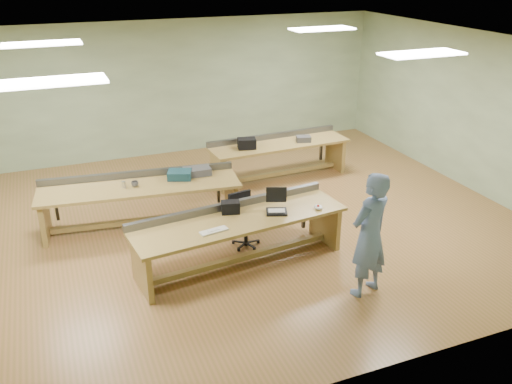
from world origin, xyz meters
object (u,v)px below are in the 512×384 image
at_px(laptop_base, 277,212).
at_px(camera_bag, 230,207).
at_px(parts_bin_teal, 180,175).
at_px(workbench_mid, 140,195).
at_px(workbench_front, 239,229).
at_px(parts_bin_grey, 197,171).
at_px(mug, 135,184).
at_px(workbench_back, 279,152).
at_px(person, 369,235).
at_px(drinks_can, 124,185).
at_px(task_chair, 244,227).

height_order(laptop_base, camera_bag, camera_bag).
distance_m(camera_bag, parts_bin_teal, 1.63).
relative_size(workbench_mid, parts_bin_teal, 8.55).
distance_m(workbench_front, camera_bag, 0.35).
bearing_deg(workbench_front, parts_bin_grey, 86.66).
bearing_deg(parts_bin_grey, mug, -173.80).
relative_size(workbench_back, person, 1.66).
relative_size(person, drinks_can, 15.38).
distance_m(task_chair, drinks_can, 2.12).
bearing_deg(camera_bag, parts_bin_grey, 105.05).
bearing_deg(workbench_back, camera_bag, -128.81).
bearing_deg(laptop_base, parts_bin_teal, 138.83).
relative_size(workbench_back, parts_bin_teal, 7.40).
relative_size(camera_bag, task_chair, 0.31).
distance_m(workbench_mid, parts_bin_grey, 1.05).
xyz_separation_m(parts_bin_grey, drinks_can, (-1.28, -0.11, -0.01)).
relative_size(person, parts_bin_teal, 4.46).
relative_size(parts_bin_teal, mug, 3.39).
distance_m(parts_bin_teal, drinks_can, 0.96).
xyz_separation_m(workbench_mid, laptop_base, (1.69, -1.83, 0.20)).
height_order(workbench_mid, camera_bag, camera_bag).
height_order(parts_bin_teal, parts_bin_grey, parts_bin_teal).
relative_size(workbench_front, person, 1.87).
height_order(workbench_front, laptop_base, workbench_front).
relative_size(workbench_mid, person, 1.92).
relative_size(workbench_mid, camera_bag, 12.61).
bearing_deg(workbench_back, laptop_base, -117.08).
bearing_deg(workbench_back, task_chair, -127.02).
bearing_deg(drinks_can, camera_bag, -49.29).
relative_size(camera_bag, drinks_can, 2.34).
xyz_separation_m(workbench_front, camera_bag, (-0.06, 0.21, 0.28)).
relative_size(workbench_front, mug, 28.27).
relative_size(workbench_front, workbench_back, 1.13).
bearing_deg(person, drinks_can, -67.17).
xyz_separation_m(workbench_front, parts_bin_grey, (-0.10, 1.85, 0.25)).
xyz_separation_m(workbench_back, drinks_can, (-3.31, -1.18, 0.25)).
xyz_separation_m(camera_bag, mug, (-1.14, 1.52, -0.05)).
relative_size(task_chair, mug, 7.37).
distance_m(person, task_chair, 2.21).
bearing_deg(mug, workbench_front, -55.29).
bearing_deg(workbench_front, mug, 118.25).
distance_m(parts_bin_grey, mug, 1.10).
bearing_deg(mug, workbench_mid, 31.39).
bearing_deg(person, camera_bag, -66.73).
bearing_deg(parts_bin_grey, workbench_back, 27.67).
xyz_separation_m(workbench_back, task_chair, (-1.66, -2.42, -0.24)).
distance_m(camera_bag, task_chair, 0.68).
distance_m(camera_bag, drinks_can, 2.02).
height_order(workbench_front, camera_bag, camera_bag).
relative_size(laptop_base, camera_bag, 1.14).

